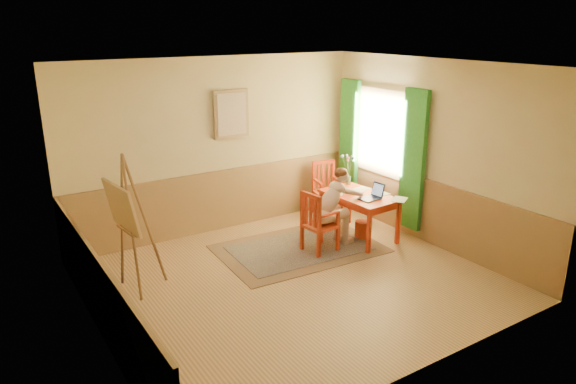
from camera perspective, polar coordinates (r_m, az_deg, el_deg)
room at (r=6.61m, az=0.76°, el=1.30°), size 5.04×4.54×2.84m
wainscot at (r=7.54m, az=-2.62°, el=-3.81°), size 5.00×4.50×1.00m
window at (r=8.92m, az=9.88°, el=5.04°), size 0.12×2.01×2.20m
wall_portrait at (r=8.48m, az=-6.13°, el=8.37°), size 0.60×0.05×0.76m
rug at (r=8.06m, az=1.23°, el=-6.10°), size 2.48×1.73×0.02m
table at (r=8.35m, az=7.69°, el=-0.84°), size 0.79×1.24×0.72m
chair_left at (r=7.80m, az=3.24°, el=-3.28°), size 0.48×0.46×0.95m
chair_back at (r=9.36m, az=4.16°, el=0.36°), size 0.52×0.53×0.95m
figure at (r=7.95m, az=4.94°, el=-1.37°), size 0.92×0.44×1.22m
laptop at (r=8.14m, az=9.11°, el=-0.39°), size 0.40×0.26×0.23m
papers at (r=8.37m, az=8.76°, el=-0.18°), size 0.95×1.10×0.00m
vase at (r=8.76m, az=6.49°, el=2.32°), size 0.18×0.27×0.52m
wastebasket at (r=8.51m, az=8.10°, el=-4.02°), size 0.31×0.31×0.27m
easel at (r=6.74m, az=-17.21°, el=-2.12°), size 0.64×0.81×1.81m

